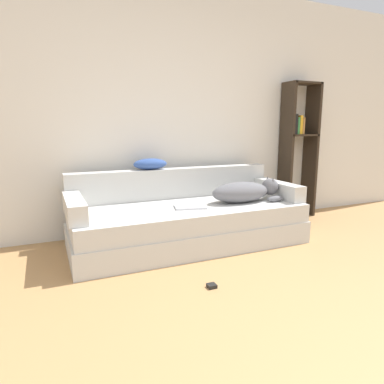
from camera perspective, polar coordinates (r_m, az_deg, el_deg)
ground_plane at (r=2.05m, az=28.42°, el=-25.21°), size 20.00×20.00×0.00m
wall_back at (r=3.94m, az=-3.11°, el=13.58°), size 7.62×0.06×2.70m
couch at (r=3.43m, az=-0.64°, el=-5.50°), size 2.28×0.95×0.40m
couch_backrest at (r=3.72m, az=-3.09°, el=1.49°), size 2.24×0.15×0.32m
couch_arm_left at (r=3.11m, az=-19.05°, el=-2.40°), size 0.15×0.76×0.17m
couch_arm_right at (r=3.89m, az=14.01°, el=0.46°), size 0.15×0.76×0.17m
dog at (r=3.56m, az=8.85°, el=0.10°), size 0.77×0.32×0.24m
laptop at (r=3.28m, az=-0.31°, el=-2.45°), size 0.33×0.27×0.02m
throw_pillow at (r=3.62m, az=-6.98°, el=4.66°), size 0.36×0.18×0.12m
bookshelf at (r=4.63m, az=17.31°, el=7.86°), size 0.44×0.26×1.70m
power_adapter at (r=2.60m, az=3.31°, el=-15.35°), size 0.06×0.06×0.03m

